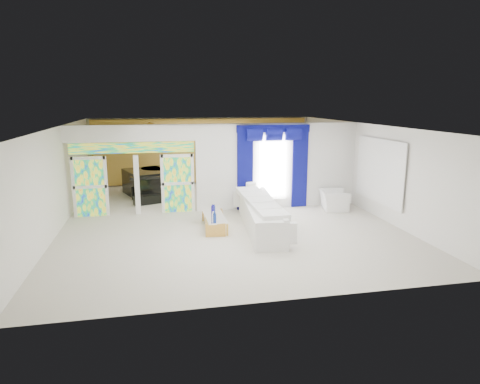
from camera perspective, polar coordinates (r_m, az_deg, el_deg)
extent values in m
plane|color=#B7AF9E|center=(13.78, -2.22, -3.46)|extent=(12.00, 12.00, 0.00)
cube|color=white|center=(14.89, 5.30, 3.61)|extent=(5.70, 0.18, 3.00)
cube|color=white|center=(14.14, -14.58, 7.79)|extent=(4.30, 0.18, 0.55)
cube|color=#994C3F|center=(14.52, -19.82, 0.68)|extent=(0.95, 0.04, 2.00)
cube|color=#994C3F|center=(14.37, -8.52, 1.18)|extent=(0.95, 0.04, 2.00)
cube|color=#994C3F|center=(14.18, -14.47, 5.88)|extent=(4.00, 0.05, 0.35)
cube|color=white|center=(14.73, 4.48, 3.33)|extent=(1.00, 0.02, 2.30)
cube|color=#09034A|center=(14.47, 0.69, 3.00)|extent=(0.55, 0.10, 2.80)
cube|color=#09034A|center=(15.02, 8.18, 3.23)|extent=(0.55, 0.10, 2.80)
cube|color=#09034A|center=(14.55, 4.60, 8.65)|extent=(2.60, 0.12, 0.25)
cube|color=white|center=(14.17, 18.57, 2.76)|extent=(0.04, 2.70, 1.90)
cube|color=#B08B2A|center=(19.24, -5.13, 5.62)|extent=(9.70, 0.12, 2.90)
cube|color=white|center=(12.52, 2.80, -3.26)|extent=(1.29, 4.18, 0.78)
cube|color=gold|center=(12.61, -3.52, -4.11)|extent=(0.74, 1.75, 0.38)
cube|color=white|center=(14.58, 2.67, -1.72)|extent=(1.29, 0.50, 0.42)
cylinder|color=white|center=(14.39, 1.54, 0.15)|extent=(0.36, 0.36, 0.58)
imported|color=white|center=(15.02, 12.66, -1.08)|extent=(1.08, 1.19, 0.68)
cube|color=black|center=(17.34, -12.56, 1.28)|extent=(2.09, 2.38, 1.00)
cube|color=black|center=(15.85, -12.58, -1.03)|extent=(1.05, 0.69, 0.32)
cube|color=tan|center=(15.84, -20.05, -0.56)|extent=(0.68, 0.64, 0.83)
sphere|color=gold|center=(16.52, -12.24, 8.27)|extent=(0.60, 0.60, 0.60)
cylinder|color=navy|center=(12.55, -3.79, -2.60)|extent=(0.08, 0.08, 0.29)
cylinder|color=navy|center=(12.00, -3.49, -3.49)|extent=(0.09, 0.09, 0.22)
cylinder|color=navy|center=(13.01, -3.57, -2.31)|extent=(0.08, 0.08, 0.18)
cylinder|color=silver|center=(12.26, -3.65, -3.30)|extent=(0.10, 0.10, 0.15)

